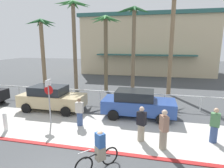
% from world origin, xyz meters
% --- Properties ---
extents(ground_plane, '(80.00, 80.00, 0.00)m').
position_xyz_m(ground_plane, '(0.00, 10.00, 0.00)').
color(ground_plane, '#424447').
extents(sidewalk_strip, '(44.00, 4.00, 0.02)m').
position_xyz_m(sidewalk_strip, '(0.00, 4.20, 0.01)').
color(sidewalk_strip, beige).
rests_on(sidewalk_strip, ground).
extents(curb_paint, '(44.00, 0.24, 0.03)m').
position_xyz_m(curb_paint, '(0.00, 2.20, 0.01)').
color(curb_paint, maroon).
rests_on(curb_paint, ground).
extents(building_backdrop, '(19.53, 10.52, 8.73)m').
position_xyz_m(building_backdrop, '(1.33, 26.55, 4.39)').
color(building_backdrop, beige).
rests_on(building_backdrop, ground).
extents(rail_fence, '(26.00, 0.08, 1.04)m').
position_xyz_m(rail_fence, '(-0.00, 8.50, 0.84)').
color(rail_fence, white).
rests_on(rail_fence, ground).
extents(stop_sign_bike_lane, '(0.52, 0.56, 2.56)m').
position_xyz_m(stop_sign_bike_lane, '(-2.91, 4.36, 1.68)').
color(stop_sign_bike_lane, gray).
rests_on(stop_sign_bike_lane, ground).
extents(bollard_0, '(0.20, 0.20, 1.00)m').
position_xyz_m(bollard_0, '(-4.70, 2.97, 0.52)').
color(bollard_0, white).
rests_on(bollard_0, ground).
extents(palm_tree_1, '(3.08, 3.20, 6.75)m').
position_xyz_m(palm_tree_1, '(-7.61, 11.44, 5.16)').
color(palm_tree_1, '#846B4C').
rests_on(palm_tree_1, ground).
extents(palm_tree_2, '(3.24, 3.15, 8.40)m').
position_xyz_m(palm_tree_2, '(-4.81, 12.43, 6.32)').
color(palm_tree_2, '#756047').
rests_on(palm_tree_2, ground).
extents(palm_tree_3, '(3.16, 3.60, 7.03)m').
position_xyz_m(palm_tree_3, '(-1.81, 12.64, 5.44)').
color(palm_tree_3, brown).
rests_on(palm_tree_3, ground).
extents(palm_tree_4, '(3.36, 3.02, 7.86)m').
position_xyz_m(palm_tree_4, '(0.65, 13.46, 6.04)').
color(palm_tree_4, '#756047').
rests_on(palm_tree_4, ground).
extents(palm_tree_5, '(3.46, 3.61, 9.73)m').
position_xyz_m(palm_tree_5, '(4.06, 12.63, 7.09)').
color(palm_tree_5, '#846B4C').
rests_on(palm_tree_5, ground).
extents(car_tan_1, '(4.40, 2.02, 1.69)m').
position_xyz_m(car_tan_1, '(-4.01, 6.44, 0.87)').
color(car_tan_1, tan).
rests_on(car_tan_1, ground).
extents(car_blue_2, '(4.40, 2.02, 1.69)m').
position_xyz_m(car_blue_2, '(1.84, 6.49, 0.87)').
color(car_blue_2, '#284793').
rests_on(car_blue_2, ground).
extents(cyclist_black_0, '(1.27, 1.39, 1.50)m').
position_xyz_m(cyclist_black_0, '(0.96, 1.12, 0.69)').
color(cyclist_black_0, black).
rests_on(cyclist_black_0, ground).
extents(pedestrian_0, '(0.42, 0.34, 1.59)m').
position_xyz_m(pedestrian_0, '(-1.18, 4.49, 0.73)').
color(pedestrian_0, '#384C7A').
rests_on(pedestrian_0, ground).
extents(pedestrian_1, '(0.47, 0.42, 1.69)m').
position_xyz_m(pedestrian_1, '(2.28, 3.51, 0.78)').
color(pedestrian_1, gray).
rests_on(pedestrian_1, ground).
extents(pedestrian_2, '(0.46, 0.41, 1.67)m').
position_xyz_m(pedestrian_2, '(5.56, 4.11, 0.77)').
color(pedestrian_2, '#384C7A').
rests_on(pedestrian_2, ground).
extents(pedestrian_3, '(0.42, 0.47, 1.80)m').
position_xyz_m(pedestrian_3, '(3.26, 3.00, 0.84)').
color(pedestrian_3, gray).
rests_on(pedestrian_3, ground).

